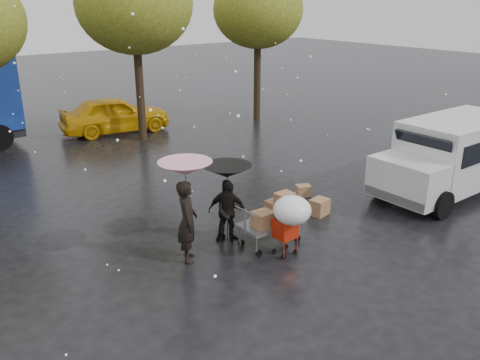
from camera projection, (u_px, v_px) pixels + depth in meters
ground at (247, 247)px, 11.87m from camera, size 90.00×90.00×0.00m
person_pink at (187, 221)px, 11.01m from camera, size 0.72×0.81×1.86m
person_middle at (230, 212)px, 12.00m from camera, size 0.87×0.80×1.46m
person_black at (227, 211)px, 11.96m from camera, size 0.92×0.88×1.54m
umbrella_pink at (185, 168)px, 10.59m from camera, size 1.15×1.15×2.30m
umbrella_black at (227, 171)px, 11.62m from camera, size 1.15×1.15×1.90m
vendor_cart at (273, 215)px, 11.82m from camera, size 1.52×0.80×1.27m
shopping_cart at (291, 213)px, 11.08m from camera, size 0.84×0.84×1.46m
white_van at (451, 155)px, 14.78m from camera, size 4.91×2.18×2.20m
box_ground_near at (319, 207)px, 13.58m from camera, size 0.55×0.47×0.44m
box_ground_far at (303, 190)px, 14.87m from camera, size 0.51×0.46×0.32m
yellow_taxi at (115, 114)px, 21.60m from camera, size 4.78×2.53×1.55m
tree_row at (55, 11)px, 17.33m from camera, size 21.60×4.40×7.12m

